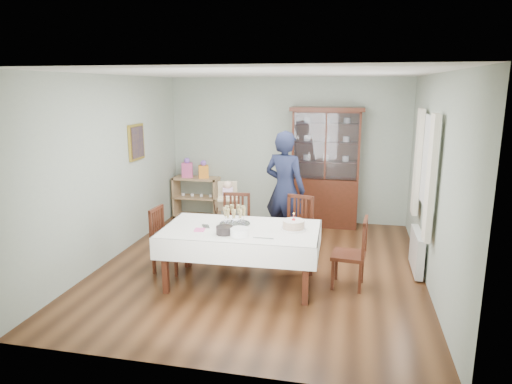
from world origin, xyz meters
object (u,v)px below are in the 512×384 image
(chair_end_right, at_px, (350,266))
(gift_bag_pink, at_px, (187,169))
(dining_table, at_px, (241,256))
(birthday_cake, at_px, (294,225))
(chair_end_left, at_px, (169,252))
(chair_far_left, at_px, (235,239))
(woman, at_px, (285,190))
(gift_bag_orange, at_px, (204,170))
(sideboard, at_px, (197,197))
(high_chair, at_px, (228,216))
(china_cabinet, at_px, (325,166))
(chair_far_right, at_px, (296,241))
(champagne_tray, at_px, (235,219))

(chair_end_right, xyz_separation_m, gift_bag_pink, (-3.17, 2.65, 0.70))
(gift_bag_pink, bearing_deg, dining_table, -57.95)
(dining_table, xyz_separation_m, birthday_cake, (0.66, 0.10, 0.43))
(chair_end_right, bearing_deg, chair_end_left, -84.83)
(chair_far_left, height_order, woman, woman)
(chair_end_right, distance_m, gift_bag_orange, 3.94)
(gift_bag_pink, xyz_separation_m, gift_bag_orange, (0.33, -0.00, -0.02))
(sideboard, xyz_separation_m, chair_end_left, (0.52, -2.66, -0.13))
(high_chair, distance_m, gift_bag_pink, 1.66)
(dining_table, distance_m, woman, 1.69)
(china_cabinet, distance_m, birthday_cake, 2.78)
(chair_end_left, distance_m, chair_end_right, 2.48)
(chair_far_left, xyz_separation_m, chair_far_right, (0.91, 0.08, -0.00))
(dining_table, distance_m, chair_end_left, 1.13)
(chair_end_left, height_order, woman, woman)
(birthday_cake, bearing_deg, gift_bag_orange, 127.50)
(dining_table, bearing_deg, high_chair, 110.66)
(champagne_tray, bearing_deg, gift_bag_pink, 121.47)
(dining_table, relative_size, birthday_cake, 6.36)
(dining_table, relative_size, chair_far_left, 2.12)
(sideboard, xyz_separation_m, chair_far_right, (2.21, -1.88, -0.12))
(chair_end_left, height_order, chair_end_right, chair_end_right)
(dining_table, relative_size, gift_bag_pink, 5.30)
(chair_end_right, relative_size, gift_bag_pink, 2.40)
(dining_table, relative_size, gift_bag_orange, 5.87)
(gift_bag_pink, distance_m, gift_bag_orange, 0.33)
(champagne_tray, bearing_deg, sideboard, 118.66)
(china_cabinet, distance_m, gift_bag_pink, 2.67)
(birthday_cake, bearing_deg, chair_far_left, 140.24)
(chair_far_right, height_order, chair_end_left, chair_far_right)
(high_chair, distance_m, birthday_cake, 2.19)
(dining_table, relative_size, woman, 1.09)
(woman, bearing_deg, birthday_cake, 121.67)
(high_chair, height_order, birthday_cake, high_chair)
(sideboard, bearing_deg, chair_end_left, -78.91)
(china_cabinet, height_order, chair_far_left, china_cabinet)
(dining_table, height_order, chair_far_right, chair_far_right)
(chair_end_left, distance_m, birthday_cake, 1.85)
(china_cabinet, distance_m, high_chair, 2.03)
(chair_far_left, bearing_deg, gift_bag_pink, 121.88)
(chair_far_right, bearing_deg, high_chair, 161.11)
(gift_bag_pink, bearing_deg, chair_far_left, -52.92)
(dining_table, distance_m, high_chair, 1.90)
(sideboard, distance_m, woman, 2.41)
(chair_end_right, distance_m, woman, 1.84)
(chair_end_left, xyz_separation_m, gift_bag_pink, (-0.69, 2.64, 0.70))
(dining_table, xyz_separation_m, gift_bag_pink, (-1.79, 2.86, 0.59))
(woman, bearing_deg, chair_far_left, 63.57)
(birthday_cake, bearing_deg, china_cabinet, 85.51)
(chair_end_left, bearing_deg, chair_end_right, -86.83)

